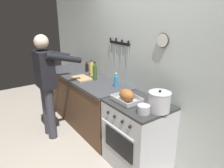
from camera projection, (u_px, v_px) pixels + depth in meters
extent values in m
cube|color=silver|center=(149.00, 64.00, 2.76)|extent=(6.00, 0.10, 2.60)
cube|color=black|center=(119.00, 43.00, 3.10)|extent=(0.48, 0.02, 0.04)
cube|color=silver|center=(110.00, 46.00, 3.29)|extent=(0.01, 0.00, 0.11)
cube|color=black|center=(110.00, 40.00, 3.26)|extent=(0.02, 0.02, 0.08)
cube|color=silver|center=(116.00, 49.00, 3.19)|extent=(0.01, 0.00, 0.16)
cube|color=black|center=(116.00, 41.00, 3.15)|extent=(0.02, 0.02, 0.09)
cube|color=silver|center=(122.00, 50.00, 3.07)|extent=(0.01, 0.00, 0.16)
cube|color=black|center=(122.00, 42.00, 3.03)|extent=(0.02, 0.02, 0.08)
cube|color=silver|center=(128.00, 52.00, 2.96)|extent=(0.02, 0.00, 0.17)
cube|color=black|center=(128.00, 44.00, 2.92)|extent=(0.02, 0.02, 0.08)
cylinder|color=white|center=(163.00, 40.00, 2.41)|extent=(0.16, 0.02, 0.16)
torus|color=black|center=(163.00, 40.00, 2.41)|extent=(0.17, 0.02, 0.17)
cube|color=brown|center=(85.00, 101.00, 3.77)|extent=(2.00, 0.62, 0.86)
cube|color=#3D3D42|center=(84.00, 77.00, 3.62)|extent=(2.03, 0.65, 0.04)
cube|color=#BCBCC1|center=(138.00, 136.00, 2.67)|extent=(0.76, 0.62, 0.87)
cube|color=black|center=(118.00, 143.00, 2.49)|extent=(0.53, 0.01, 0.28)
cube|color=#2D2D2D|center=(139.00, 104.00, 2.53)|extent=(0.76, 0.62, 0.03)
cylinder|color=black|center=(108.00, 113.00, 2.55)|extent=(0.04, 0.02, 0.04)
cylinder|color=black|center=(114.00, 117.00, 2.44)|extent=(0.04, 0.02, 0.04)
cylinder|color=black|center=(122.00, 122.00, 2.33)|extent=(0.04, 0.02, 0.04)
cylinder|color=black|center=(130.00, 127.00, 2.22)|extent=(0.04, 0.02, 0.04)
cylinder|color=silver|center=(116.00, 129.00, 2.41)|extent=(0.61, 0.02, 0.02)
cylinder|color=#383842|center=(47.00, 110.00, 3.42)|extent=(0.14, 0.14, 0.86)
cylinder|color=#383842|center=(51.00, 114.00, 3.28)|extent=(0.14, 0.14, 0.86)
cube|color=black|center=(44.00, 69.00, 3.12)|extent=(0.38, 0.22, 0.56)
sphere|color=beige|center=(41.00, 42.00, 2.98)|extent=(0.21, 0.21, 0.21)
cylinder|color=black|center=(54.00, 54.00, 3.35)|extent=(0.09, 0.55, 0.22)
cylinder|color=black|center=(64.00, 58.00, 3.03)|extent=(0.09, 0.55, 0.22)
cube|color=#B7B7BC|center=(127.00, 101.00, 2.57)|extent=(0.34, 0.25, 0.01)
cube|color=#B7B7BC|center=(119.00, 101.00, 2.49)|extent=(0.34, 0.01, 0.05)
cube|color=#B7B7BC|center=(134.00, 96.00, 2.62)|extent=(0.34, 0.01, 0.05)
cube|color=#B7B7BC|center=(118.00, 95.00, 2.69)|extent=(0.01, 0.25, 0.05)
cube|color=#B7B7BC|center=(136.00, 103.00, 2.42)|extent=(0.01, 0.25, 0.05)
ellipsoid|color=#935628|center=(127.00, 95.00, 2.54)|extent=(0.22, 0.16, 0.15)
cylinder|color=#B7B7BC|center=(159.00, 102.00, 2.29)|extent=(0.24, 0.24, 0.21)
cylinder|color=#B2B2B7|center=(160.00, 93.00, 2.26)|extent=(0.25, 0.25, 0.01)
sphere|color=black|center=(160.00, 91.00, 2.25)|extent=(0.03, 0.03, 0.03)
cylinder|color=#B7B7BC|center=(144.00, 109.00, 2.25)|extent=(0.14, 0.14, 0.09)
cube|color=tan|center=(82.00, 78.00, 3.47)|extent=(0.36, 0.24, 0.02)
cylinder|color=black|center=(87.00, 68.00, 3.90)|extent=(0.06, 0.06, 0.14)
cylinder|color=black|center=(87.00, 63.00, 3.87)|extent=(0.03, 0.03, 0.03)
cylinder|color=#B21919|center=(87.00, 62.00, 3.86)|extent=(0.03, 0.03, 0.01)
cylinder|color=#385623|center=(95.00, 73.00, 3.38)|extent=(0.07, 0.07, 0.24)
cylinder|color=#385623|center=(95.00, 64.00, 3.33)|extent=(0.03, 0.03, 0.05)
cylinder|color=black|center=(95.00, 62.00, 3.32)|extent=(0.04, 0.04, 0.01)
cylinder|color=gold|center=(92.00, 70.00, 3.63)|extent=(0.07, 0.07, 0.21)
cylinder|color=gold|center=(91.00, 62.00, 3.59)|extent=(0.03, 0.03, 0.05)
cylinder|color=black|center=(91.00, 61.00, 3.58)|extent=(0.04, 0.04, 0.01)
cylinder|color=#338CCC|center=(116.00, 82.00, 3.06)|extent=(0.06, 0.06, 0.16)
cylinder|color=#338CCC|center=(116.00, 75.00, 3.03)|extent=(0.03, 0.03, 0.04)
cylinder|color=white|center=(116.00, 73.00, 3.02)|extent=(0.03, 0.03, 0.01)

